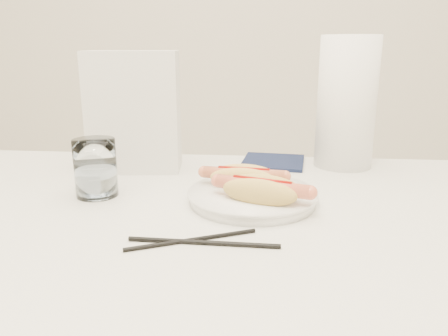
# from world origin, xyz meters

# --- Properties ---
(table) EXTENTS (1.20, 0.80, 0.75)m
(table) POSITION_xyz_m (0.00, 0.00, 0.69)
(table) COLOR silver
(table) RESTS_ON ground
(plate) EXTENTS (0.24, 0.24, 0.02)m
(plate) POSITION_xyz_m (0.10, 0.05, 0.76)
(plate) COLOR white
(plate) RESTS_ON table
(hotdog_left) EXTENTS (0.15, 0.07, 0.04)m
(hotdog_left) POSITION_xyz_m (0.08, 0.08, 0.79)
(hotdog_left) COLOR #E8BC5C
(hotdog_left) RESTS_ON plate
(hotdog_right) EXTENTS (0.16, 0.10, 0.04)m
(hotdog_right) POSITION_xyz_m (0.11, 0.00, 0.79)
(hotdog_right) COLOR #E1B857
(hotdog_right) RESTS_ON plate
(water_glass) EXTENTS (0.08, 0.08, 0.11)m
(water_glass) POSITION_xyz_m (-0.20, 0.06, 0.80)
(water_glass) COLOR silver
(water_glass) RESTS_ON table
(chopstick_near) EXTENTS (0.22, 0.01, 0.01)m
(chopstick_near) POSITION_xyz_m (0.03, -0.13, 0.75)
(chopstick_near) COLOR black
(chopstick_near) RESTS_ON table
(chopstick_far) EXTENTS (0.18, 0.09, 0.01)m
(chopstick_far) POSITION_xyz_m (0.01, -0.12, 0.75)
(chopstick_far) COLOR black
(chopstick_far) RESTS_ON table
(napkin_box) EXTENTS (0.21, 0.13, 0.27)m
(napkin_box) POSITION_xyz_m (-0.18, 0.25, 0.88)
(napkin_box) COLOR silver
(napkin_box) RESTS_ON table
(navy_napkin) EXTENTS (0.16, 0.16, 0.01)m
(navy_napkin) POSITION_xyz_m (0.14, 0.33, 0.75)
(navy_napkin) COLOR #111936
(navy_napkin) RESTS_ON table
(paper_towel_roll) EXTENTS (0.15, 0.15, 0.30)m
(paper_towel_roll) POSITION_xyz_m (0.30, 0.33, 0.90)
(paper_towel_roll) COLOR white
(paper_towel_roll) RESTS_ON table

